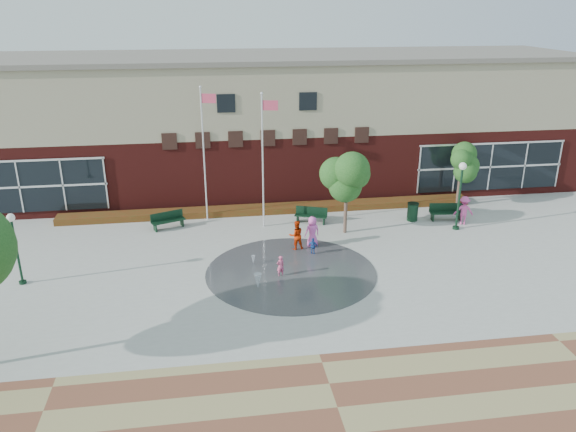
{
  "coord_description": "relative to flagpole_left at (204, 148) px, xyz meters",
  "views": [
    {
      "loc": [
        -3.81,
        -21.54,
        12.42
      ],
      "look_at": [
        0.0,
        4.0,
        2.6
      ],
      "focal_mm": 35.0,
      "sensor_mm": 36.0,
      "label": 1
    }
  ],
  "objects": [
    {
      "name": "plaza_concrete",
      "position": [
        3.93,
        -6.88,
        -4.5
      ],
      "size": [
        46.0,
        18.0,
        0.01
      ],
      "primitive_type": "cube",
      "color": "#A8A8A0",
      "rests_on": "ground"
    },
    {
      "name": "flagpole_right",
      "position": [
        3.3,
        -1.65,
        -0.09
      ],
      "size": [
        0.96,
        0.29,
        7.9
      ],
      "rotation": [
        0.0,
        0.0,
        -0.23
      ],
      "color": "white",
      "rests_on": "ground"
    },
    {
      "name": "bench_left",
      "position": [
        -2.32,
        -1.13,
        -4.18
      ],
      "size": [
        2.03,
        1.27,
        0.99
      ],
      "rotation": [
        0.0,
        0.0,
        0.4
      ],
      "color": "black",
      "rests_on": "ground"
    },
    {
      "name": "tree_mid",
      "position": [
        7.79,
        -3.27,
        -1.12
      ],
      "size": [
        2.76,
        2.76,
        4.65
      ],
      "color": "#4C362C",
      "rests_on": "ground"
    },
    {
      "name": "adult_pink",
      "position": [
        5.55,
        -4.88,
        -3.65
      ],
      "size": [
        0.94,
        0.73,
        1.71
      ],
      "primitive_type": "imported",
      "rotation": [
        0.0,
        0.0,
        3.39
      ],
      "color": "#EE59C1",
      "rests_on": "ground"
    },
    {
      "name": "lamp_left",
      "position": [
        -8.8,
        -7.19,
        -2.3
      ],
      "size": [
        0.37,
        0.37,
        3.54
      ],
      "color": "black",
      "rests_on": "ground"
    },
    {
      "name": "tree_small_right",
      "position": [
        16.16,
        0.13,
        -1.63
      ],
      "size": [
        2.3,
        2.3,
        3.93
      ],
      "color": "#4C362C",
      "rests_on": "ground"
    },
    {
      "name": "paver_band",
      "position": [
        3.93,
        -17.88,
        -4.5
      ],
      "size": [
        46.0,
        6.0,
        0.01
      ],
      "primitive_type": "cube",
      "color": "brown",
      "rests_on": "ground"
    },
    {
      "name": "lamp_right",
      "position": [
        14.35,
        -3.73,
        -1.98
      ],
      "size": [
        0.43,
        0.43,
        4.05
      ],
      "color": "black",
      "rests_on": "ground"
    },
    {
      "name": "water_jet_b",
      "position": [
        2.17,
        -6.68,
        -4.5
      ],
      "size": [
        0.2,
        0.2,
        0.44
      ],
      "primitive_type": "cone",
      "rotation": [
        3.14,
        0.0,
        0.0
      ],
      "color": "white",
      "rests_on": "ground"
    },
    {
      "name": "person_bench",
      "position": [
        15.07,
        -3.04,
        -3.62
      ],
      "size": [
        1.25,
        0.89,
        1.76
      ],
      "primitive_type": "imported",
      "rotation": [
        0.0,
        0.0,
        2.92
      ],
      "color": "#E54E9F",
      "rests_on": "ground"
    },
    {
      "name": "library_building",
      "position": [
        3.93,
        6.6,
        0.14
      ],
      "size": [
        44.4,
        10.4,
        9.2
      ],
      "color": "#591715",
      "rests_on": "ground"
    },
    {
      "name": "child_blue",
      "position": [
        5.39,
        -5.97,
        -4.04
      ],
      "size": [
        0.59,
        0.45,
        0.93
      ],
      "primitive_type": "imported",
      "rotation": [
        0.0,
        0.0,
        2.66
      ],
      "color": "#224FA3",
      "rests_on": "ground"
    },
    {
      "name": "adult_red",
      "position": [
        4.62,
        -5.17,
        -3.68
      ],
      "size": [
        0.87,
        0.72,
        1.63
      ],
      "primitive_type": "imported",
      "rotation": [
        0.0,
        0.0,
        3.27
      ],
      "color": "red",
      "rests_on": "ground"
    },
    {
      "name": "water_jet_a",
      "position": [
        2.15,
        -9.34,
        -4.5
      ],
      "size": [
        0.38,
        0.38,
        0.74
      ],
      "primitive_type": "cone",
      "rotation": [
        3.14,
        0.0,
        0.0
      ],
      "color": "white",
      "rests_on": "ground"
    },
    {
      "name": "bench_mid",
      "position": [
        6.13,
        -1.49,
        -4.19
      ],
      "size": [
        1.99,
        1.2,
        0.97
      ],
      "rotation": [
        0.0,
        0.0,
        -0.37
      ],
      "color": "black",
      "rests_on": "ground"
    },
    {
      "name": "trash_can",
      "position": [
        12.3,
        -2.01,
        -3.93
      ],
      "size": [
        0.69,
        0.69,
        1.13
      ],
      "color": "black",
      "rests_on": "ground"
    },
    {
      "name": "flower_bed",
      "position": [
        3.93,
        0.72,
        -4.5
      ],
      "size": [
        26.0,
        1.2,
        0.4
      ],
      "primitive_type": "cube",
      "color": "maroon",
      "rests_on": "ground"
    },
    {
      "name": "child_splash",
      "position": [
        3.36,
        -8.2,
        -3.96
      ],
      "size": [
        0.45,
        0.37,
        1.07
      ],
      "primitive_type": "imported",
      "rotation": [
        0.0,
        0.0,
        3.47
      ],
      "color": "#EB5686",
      "rests_on": "ground"
    },
    {
      "name": "ground",
      "position": [
        3.93,
        -10.88,
        -4.5
      ],
      "size": [
        120.0,
        120.0,
        0.0
      ],
      "primitive_type": "plane",
      "color": "#666056",
      "rests_on": "ground"
    },
    {
      "name": "splash_pad",
      "position": [
        3.93,
        -7.88,
        -4.5
      ],
      "size": [
        8.4,
        8.4,
        0.01
      ],
      "primitive_type": "cylinder",
      "color": "#383A3D",
      "rests_on": "ground"
    },
    {
      "name": "bench_right",
      "position": [
        14.37,
        -2.26,
        -4.17
      ],
      "size": [
        2.1,
        0.81,
        1.03
      ],
      "rotation": [
        0.0,
        0.0,
        -0.12
      ],
      "color": "black",
      "rests_on": "ground"
    },
    {
      "name": "flagpole_left",
      "position": [
        0.0,
        0.0,
        0.0
      ],
      "size": [
        0.93,
        0.31,
        8.08
      ],
      "rotation": [
        0.0,
        0.0,
        -0.26
      ],
      "color": "white",
      "rests_on": "ground"
    }
  ]
}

